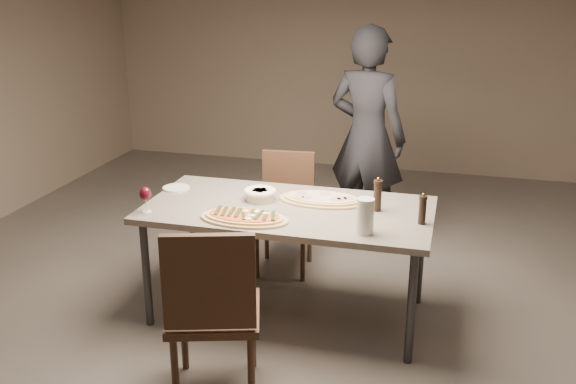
% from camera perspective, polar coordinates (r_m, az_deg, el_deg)
% --- Properties ---
extents(room, '(7.00, 7.00, 7.00)m').
position_cam_1_polar(room, '(3.85, -0.00, 7.76)').
color(room, '#5D5650').
rests_on(room, ground).
extents(dining_table, '(1.80, 0.90, 0.75)m').
position_cam_1_polar(dining_table, '(4.05, -0.00, -2.10)').
color(dining_table, slate).
rests_on(dining_table, ground).
extents(zucchini_pizza, '(0.54, 0.30, 0.05)m').
position_cam_1_polar(zucchini_pizza, '(3.83, -3.89, -2.25)').
color(zucchini_pizza, tan).
rests_on(zucchini_pizza, dining_table).
extents(ham_pizza, '(0.56, 0.31, 0.04)m').
position_cam_1_polar(ham_pizza, '(4.13, 3.00, -0.63)').
color(ham_pizza, tan).
rests_on(ham_pizza, dining_table).
extents(bread_basket, '(0.21, 0.21, 0.08)m').
position_cam_1_polar(bread_basket, '(4.14, -2.51, -0.13)').
color(bread_basket, '#EDE8C0').
rests_on(bread_basket, dining_table).
extents(oil_dish, '(0.12, 0.12, 0.01)m').
position_cam_1_polar(oil_dish, '(4.20, 1.53, -0.38)').
color(oil_dish, white).
rests_on(oil_dish, dining_table).
extents(pepper_mill_left, '(0.06, 0.06, 0.22)m').
position_cam_1_polar(pepper_mill_left, '(3.97, 7.97, -0.27)').
color(pepper_mill_left, black).
rests_on(pepper_mill_left, dining_table).
extents(pepper_mill_right, '(0.05, 0.05, 0.19)m').
position_cam_1_polar(pepper_mill_right, '(3.81, 11.86, -1.52)').
color(pepper_mill_right, black).
rests_on(pepper_mill_right, dining_table).
extents(carafe, '(0.10, 0.10, 0.21)m').
position_cam_1_polar(carafe, '(3.62, 6.87, -2.15)').
color(carafe, silver).
rests_on(carafe, dining_table).
extents(wine_glass, '(0.07, 0.07, 0.16)m').
position_cam_1_polar(wine_glass, '(4.00, -12.56, -0.23)').
color(wine_glass, silver).
rests_on(wine_glass, dining_table).
extents(side_plate, '(0.18, 0.18, 0.01)m').
position_cam_1_polar(side_plate, '(4.43, -9.92, 0.36)').
color(side_plate, white).
rests_on(side_plate, dining_table).
extents(chair_near, '(0.59, 0.59, 0.99)m').
position_cam_1_polar(chair_near, '(3.30, -6.75, -9.98)').
color(chair_near, '#41291B').
rests_on(chair_near, ground).
extents(chair_far, '(0.45, 0.45, 0.88)m').
position_cam_1_polar(chair_far, '(4.82, -0.18, -1.13)').
color(chair_far, '#41291B').
rests_on(chair_far, ground).
extents(diner, '(0.75, 0.60, 1.78)m').
position_cam_1_polar(diner, '(5.21, 7.05, 4.84)').
color(diner, black).
rests_on(diner, ground).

